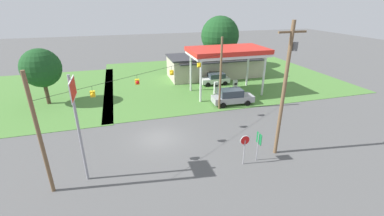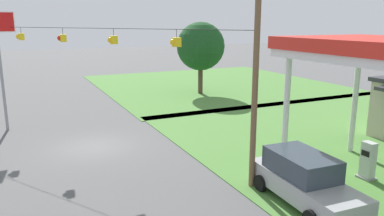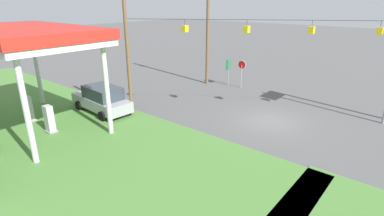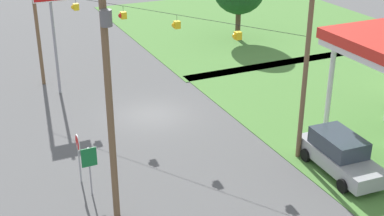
{
  "view_description": "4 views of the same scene",
  "coord_description": "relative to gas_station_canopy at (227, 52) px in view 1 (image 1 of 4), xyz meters",
  "views": [
    {
      "loc": [
        -2.8,
        -20.66,
        11.73
      ],
      "look_at": [
        4.07,
        3.15,
        1.3
      ],
      "focal_mm": 24.0,
      "sensor_mm": 36.0,
      "label": 1
    },
    {
      "loc": [
        19.99,
        -3.41,
        6.74
      ],
      "look_at": [
        3.14,
        4.49,
        2.43
      ],
      "focal_mm": 35.0,
      "sensor_mm": 36.0,
      "label": 2
    },
    {
      "loc": [
        -7.6,
        17.31,
        7.54
      ],
      "look_at": [
        3.02,
        4.39,
        1.46
      ],
      "focal_mm": 28.0,
      "sensor_mm": 36.0,
      "label": 3
    },
    {
      "loc": [
        27.53,
        -10.0,
        13.62
      ],
      "look_at": [
        2.81,
        1.33,
        1.36
      ],
      "focal_mm": 50.0,
      "sensor_mm": 36.0,
      "label": 4
    }
  ],
  "objects": [
    {
      "name": "utility_pole_main",
      "position": [
        -1.84,
        -14.99,
        0.31
      ],
      "size": [
        2.2,
        0.44,
        10.52
      ],
      "color": "brown",
      "rests_on": "ground"
    },
    {
      "name": "tree_west_verge",
      "position": [
        -22.35,
        2.29,
        -1.09
      ],
      "size": [
        4.49,
        4.49,
        6.73
      ],
      "color": "#4C3828",
      "rests_on": "ground"
    },
    {
      "name": "gas_station_canopy",
      "position": [
        0.0,
        0.0,
        0.0
      ],
      "size": [
        9.99,
        5.82,
        6.1
      ],
      "color": "silver",
      "rests_on": "ground"
    },
    {
      "name": "ground_plane",
      "position": [
        -10.8,
        -9.98,
        -5.56
      ],
      "size": [
        160.0,
        160.0,
        0.0
      ],
      "primitive_type": "plane",
      "color": "#565656"
    },
    {
      "name": "grass_verge_opposite_corner",
      "position": [
        -26.8,
        6.02,
        -5.54
      ],
      "size": [
        24.0,
        24.0,
        0.04
      ],
      "primitive_type": "cube",
      "color": "#4C7F38",
      "rests_on": "ground"
    },
    {
      "name": "tree_behind_station",
      "position": [
        4.77,
        14.52,
        0.22
      ],
      "size": [
        6.93,
        6.93,
        9.25
      ],
      "color": "#4C3828",
      "rests_on": "ground"
    },
    {
      "name": "gas_station_store",
      "position": [
        1.6,
        8.25,
        -3.75
      ],
      "size": [
        15.36,
        6.77,
        3.59
      ],
      "color": "#B2A893",
      "rests_on": "ground"
    },
    {
      "name": "signal_span_gantry",
      "position": [
        -10.8,
        -10.0,
        -1.06
      ],
      "size": [
        16.04,
        10.24,
        8.22
      ],
      "color": "brown",
      "rests_on": "ground"
    },
    {
      "name": "route_sign",
      "position": [
        -3.89,
        -15.54,
        -3.85
      ],
      "size": [
        0.1,
        0.7,
        2.4
      ],
      "color": "gray",
      "rests_on": "ground"
    },
    {
      "name": "stop_sign_overhead",
      "position": [
        -16.53,
        -14.31,
        -0.11
      ],
      "size": [
        0.22,
        2.13,
        7.64
      ],
      "color": "gray",
      "rests_on": "ground"
    },
    {
      "name": "car_at_pumps_rear",
      "position": [
        0.02,
        4.03,
        -4.67
      ],
      "size": [
        4.33,
        2.18,
        1.72
      ],
      "rotation": [
        0.0,
        0.0,
        3.12
      ],
      "color": "white",
      "rests_on": "ground"
    },
    {
      "name": "grass_verge_station_corner",
      "position": [
        2.0,
        8.27,
        -5.54
      ],
      "size": [
        36.0,
        28.0,
        0.04
      ],
      "primitive_type": "cube",
      "color": "#4C7F38",
      "rests_on": "ground"
    },
    {
      "name": "fuel_pump_far",
      "position": [
        1.39,
        -0.0,
        -4.75
      ],
      "size": [
        0.71,
        0.56,
        1.69
      ],
      "color": "gray",
      "rests_on": "ground"
    },
    {
      "name": "stop_sign_roadside",
      "position": [
        -5.17,
        -15.73,
        -3.74
      ],
      "size": [
        0.8,
        0.08,
        2.5
      ],
      "rotation": [
        0.0,
        0.0,
        3.14
      ],
      "color": "#99999E",
      "rests_on": "ground"
    },
    {
      "name": "car_at_pumps_front",
      "position": [
        -0.88,
        -4.03,
        -4.59
      ],
      "size": [
        5.08,
        2.3,
        1.91
      ],
      "rotation": [
        0.0,
        0.0,
        -0.05
      ],
      "color": "#9E9EA3",
      "rests_on": "ground"
    },
    {
      "name": "fuel_pump_near",
      "position": [
        -1.39,
        -0.0,
        -4.75
      ],
      "size": [
        0.71,
        0.56,
        1.69
      ],
      "color": "gray",
      "rests_on": "ground"
    }
  ]
}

